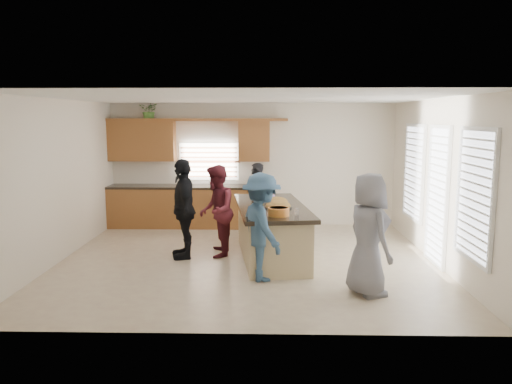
{
  "coord_description": "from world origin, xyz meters",
  "views": [
    {
      "loc": [
        0.36,
        -8.46,
        2.49
      ],
      "look_at": [
        0.15,
        0.42,
        1.15
      ],
      "focal_mm": 35.0,
      "sensor_mm": 36.0,
      "label": 1
    }
  ],
  "objects_px": {
    "salad_bowl": "(278,211)",
    "woman_left_mid": "(216,211)",
    "woman_right_back": "(262,227)",
    "woman_right_front": "(368,235)",
    "woman_left_front": "(184,209)",
    "island": "(271,233)",
    "woman_left_back": "(256,197)"
  },
  "relations": [
    {
      "from": "salad_bowl",
      "to": "woman_left_mid",
      "type": "height_order",
      "value": "woman_left_mid"
    },
    {
      "from": "salad_bowl",
      "to": "woman_right_front",
      "type": "bearing_deg",
      "value": -35.58
    },
    {
      "from": "woman_left_back",
      "to": "woman_right_back",
      "type": "relative_size",
      "value": 0.9
    },
    {
      "from": "woman_left_back",
      "to": "woman_right_back",
      "type": "distance_m",
      "value": 3.48
    },
    {
      "from": "woman_left_mid",
      "to": "woman_right_back",
      "type": "xyz_separation_m",
      "value": [
        0.83,
        -1.32,
        0.0
      ]
    },
    {
      "from": "island",
      "to": "woman_right_back",
      "type": "distance_m",
      "value": 1.28
    },
    {
      "from": "woman_right_back",
      "to": "woman_right_front",
      "type": "distance_m",
      "value": 1.62
    },
    {
      "from": "woman_left_mid",
      "to": "woman_right_front",
      "type": "relative_size",
      "value": 0.95
    },
    {
      "from": "island",
      "to": "woman_left_mid",
      "type": "xyz_separation_m",
      "value": [
        -0.99,
        0.1,
        0.37
      ]
    },
    {
      "from": "woman_left_mid",
      "to": "woman_left_front",
      "type": "bearing_deg",
      "value": -81.75
    },
    {
      "from": "woman_left_front",
      "to": "woman_left_back",
      "type": "bearing_deg",
      "value": 138.03
    },
    {
      "from": "woman_right_front",
      "to": "island",
      "type": "bearing_deg",
      "value": 15.87
    },
    {
      "from": "woman_left_front",
      "to": "woman_right_back",
      "type": "xyz_separation_m",
      "value": [
        1.4,
        -1.21,
        -0.06
      ]
    },
    {
      "from": "woman_left_front",
      "to": "woman_right_back",
      "type": "relative_size",
      "value": 1.07
    },
    {
      "from": "woman_left_front",
      "to": "woman_right_front",
      "type": "distance_m",
      "value": 3.42
    },
    {
      "from": "woman_left_mid",
      "to": "island",
      "type": "bearing_deg",
      "value": 81.37
    },
    {
      "from": "salad_bowl",
      "to": "woman_left_back",
      "type": "bearing_deg",
      "value": 97.87
    },
    {
      "from": "island",
      "to": "woman_left_front",
      "type": "xyz_separation_m",
      "value": [
        -1.55,
        -0.01,
        0.43
      ]
    },
    {
      "from": "salad_bowl",
      "to": "woman_left_back",
      "type": "relative_size",
      "value": 0.23
    },
    {
      "from": "woman_right_back",
      "to": "woman_right_front",
      "type": "xyz_separation_m",
      "value": [
        1.5,
        -0.61,
        0.04
      ]
    },
    {
      "from": "woman_right_back",
      "to": "woman_right_front",
      "type": "height_order",
      "value": "woman_right_front"
    },
    {
      "from": "woman_left_back",
      "to": "woman_right_front",
      "type": "height_order",
      "value": "woman_right_front"
    },
    {
      "from": "woman_left_mid",
      "to": "woman_left_front",
      "type": "xyz_separation_m",
      "value": [
        -0.57,
        -0.11,
        0.06
      ]
    },
    {
      "from": "salad_bowl",
      "to": "woman_left_mid",
      "type": "relative_size",
      "value": 0.21
    },
    {
      "from": "island",
      "to": "salad_bowl",
      "type": "distance_m",
      "value": 1.11
    },
    {
      "from": "woman_right_front",
      "to": "salad_bowl",
      "type": "bearing_deg",
      "value": 33.96
    },
    {
      "from": "woman_right_back",
      "to": "woman_right_front",
      "type": "relative_size",
      "value": 0.96
    },
    {
      "from": "salad_bowl",
      "to": "woman_right_back",
      "type": "distance_m",
      "value": 0.43
    },
    {
      "from": "woman_left_front",
      "to": "salad_bowl",
      "type": "bearing_deg",
      "value": 46.92
    },
    {
      "from": "island",
      "to": "woman_right_back",
      "type": "relative_size",
      "value": 1.7
    },
    {
      "from": "woman_right_back",
      "to": "island",
      "type": "bearing_deg",
      "value": -31.53
    },
    {
      "from": "salad_bowl",
      "to": "woman_left_mid",
      "type": "xyz_separation_m",
      "value": [
        -1.09,
        1.04,
        -0.2
      ]
    }
  ]
}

